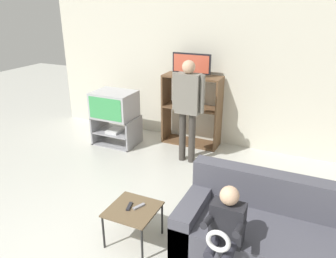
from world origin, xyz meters
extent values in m
cube|color=silver|center=(0.00, 4.12, 1.30)|extent=(6.40, 0.06, 2.60)
cube|color=#939399|center=(-1.45, 3.28, 0.01)|extent=(0.78, 0.56, 0.02)
cube|color=#939399|center=(-1.45, 3.28, 0.24)|extent=(0.75, 0.56, 0.02)
cube|color=#939399|center=(-1.45, 3.28, 0.51)|extent=(0.78, 0.56, 0.02)
cube|color=#939399|center=(-1.82, 3.28, 0.26)|extent=(0.03, 0.56, 0.52)
cube|color=#939399|center=(-1.07, 3.28, 0.26)|extent=(0.03, 0.56, 0.52)
cube|color=silver|center=(-1.45, 3.21, 0.27)|extent=(0.24, 0.28, 0.05)
cube|color=#B2B2B7|center=(-1.46, 3.27, 0.76)|extent=(0.73, 0.58, 0.47)
cube|color=#3FA559|center=(-1.46, 2.97, 0.76)|extent=(0.65, 0.01, 0.39)
cube|color=brown|center=(-0.70, 3.85, 0.64)|extent=(0.03, 0.40, 1.28)
cube|color=brown|center=(0.31, 3.85, 0.64)|extent=(0.03, 0.40, 1.28)
cube|color=brown|center=(-0.19, 3.85, 0.02)|extent=(0.98, 0.40, 0.03)
cube|color=brown|center=(-0.19, 3.85, 0.70)|extent=(0.98, 0.40, 0.03)
cube|color=brown|center=(-0.19, 3.85, 1.26)|extent=(0.98, 0.40, 0.03)
cube|color=#3870B7|center=(-0.37, 3.79, 0.83)|extent=(0.18, 0.04, 0.22)
cube|color=black|center=(-0.21, 3.83, 1.30)|extent=(0.24, 0.20, 0.04)
cube|color=black|center=(-0.21, 3.83, 1.49)|extent=(0.69, 0.04, 0.35)
cube|color=#D8593F|center=(-0.21, 3.81, 1.49)|extent=(0.64, 0.01, 0.30)
cube|color=brown|center=(0.19, 1.08, 0.41)|extent=(0.52, 0.52, 0.02)
cylinder|color=black|center=(-0.05, 0.85, 0.20)|extent=(0.02, 0.02, 0.40)
cylinder|color=black|center=(0.42, 0.85, 0.20)|extent=(0.02, 0.02, 0.40)
cylinder|color=black|center=(-0.05, 1.32, 0.20)|extent=(0.02, 0.02, 0.40)
cylinder|color=black|center=(0.42, 1.32, 0.20)|extent=(0.02, 0.02, 0.40)
cube|color=#232328|center=(0.14, 1.09, 0.43)|extent=(0.07, 0.15, 0.02)
cube|color=gray|center=(0.24, 1.13, 0.43)|extent=(0.09, 0.15, 0.02)
cube|color=#4C4C56|center=(1.68, 1.33, 0.23)|extent=(2.00, 0.87, 0.46)
cube|color=#4C4C56|center=(1.68, 1.67, 0.66)|extent=(2.00, 0.20, 0.40)
cube|color=#4C4C56|center=(0.80, 1.33, 0.29)|extent=(0.22, 0.87, 0.58)
cylinder|color=#3D3833|center=(-0.08, 3.15, 0.42)|extent=(0.11, 0.11, 0.84)
cylinder|color=#3D3833|center=(0.08, 3.15, 0.42)|extent=(0.11, 0.11, 0.84)
cube|color=gray|center=(0.00, 3.15, 1.15)|extent=(0.38, 0.20, 0.63)
cylinder|color=gray|center=(-0.23, 3.15, 1.17)|extent=(0.08, 0.08, 0.60)
cylinder|color=gray|center=(0.23, 3.15, 1.17)|extent=(0.08, 0.08, 0.60)
sphere|color=#DBAD89|center=(0.00, 3.15, 1.57)|extent=(0.20, 0.20, 0.20)
cylinder|color=#2D2D38|center=(1.17, 0.81, 0.50)|extent=(0.09, 0.30, 0.09)
cylinder|color=#2D2D38|center=(1.32, 0.81, 0.50)|extent=(0.09, 0.30, 0.09)
cube|color=#232328|center=(1.24, 0.96, 0.66)|extent=(0.30, 0.17, 0.40)
cylinder|color=#232328|center=(1.11, 0.83, 0.74)|extent=(0.06, 0.31, 0.14)
cylinder|color=#232328|center=(1.38, 0.83, 0.74)|extent=(0.06, 0.31, 0.14)
sphere|color=#DBAD89|center=(1.24, 0.96, 0.94)|extent=(0.17, 0.17, 0.17)
torus|color=white|center=(1.24, 0.67, 0.68)|extent=(0.21, 0.04, 0.21)
camera|label=1|loc=(1.76, -1.44, 2.51)|focal=35.00mm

